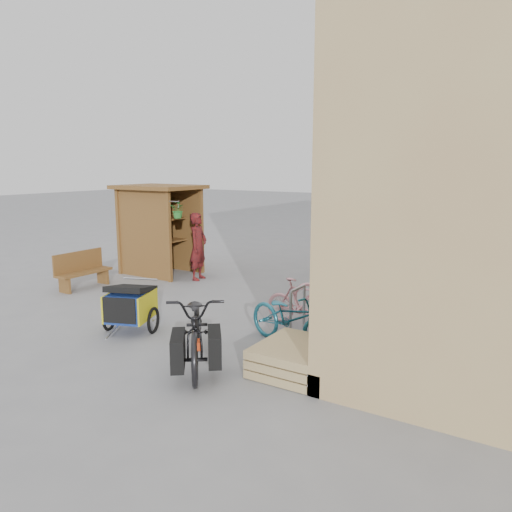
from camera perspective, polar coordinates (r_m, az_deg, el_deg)
The scene contains 17 objects.
ground at distance 10.09m, azimuth -7.02°, elevation -6.63°, with size 80.00×80.00×0.00m, color gray.
kiosk at distance 13.74m, azimuth -11.25°, elevation 4.42°, with size 2.49×1.65×2.40m.
bike_rack at distance 10.84m, azimuth 10.66°, elevation -2.71°, with size 0.05×5.35×0.86m.
pallet_stack at distance 7.34m, azimuth 4.50°, elevation -11.52°, with size 1.00×1.20×0.40m.
bench at distance 12.72m, azimuth -19.28°, elevation -1.47°, with size 0.42×1.40×0.89m.
shopping_carts at distance 14.61m, azimuth 19.43°, elevation 0.67°, with size 0.59×2.35×1.06m.
child_trailer at distance 9.19m, azimuth -14.17°, elevation -5.34°, with size 1.02×1.55×0.90m.
cargo_bike at distance 7.45m, azimuth -6.78°, elevation -8.22°, with size 1.98×2.22×1.16m.
person_kiosk at distance 12.89m, azimuth -6.62°, elevation 1.09°, with size 0.63×0.42×1.74m, color maroon.
bike_0 at distance 8.21m, azimuth 3.98°, elevation -7.10°, with size 0.64×1.82×0.96m, color #1C5E72.
bike_1 at distance 9.21m, azimuth 5.25°, elevation -5.38°, with size 0.42×1.48×0.89m, color #D28891.
bike_2 at distance 9.99m, azimuth 9.45°, elevation -4.02°, with size 0.64×1.83×0.96m, color #D28891.
bike_3 at distance 10.36m, azimuth 10.19°, elevation -3.26°, with size 0.49×1.74×1.05m, color #B6B6B2.
bike_4 at distance 11.34m, azimuth 12.33°, elevation -2.25°, with size 0.67×1.92×1.01m, color #D28891.
bike_5 at distance 11.58m, azimuth 12.42°, elevation -2.20°, with size 0.44×1.54×0.93m, color #D28891.
bike_6 at distance 12.45m, azimuth 13.84°, elevation -1.45°, with size 0.59×1.70×0.89m, color #1C5E72.
bike_7 at distance 12.79m, azimuth 13.92°, elevation -0.85°, with size 0.48×1.70×1.02m, color #A02A1D.
Camera 1 is at (6.15, -7.43, 2.95)m, focal length 35.00 mm.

